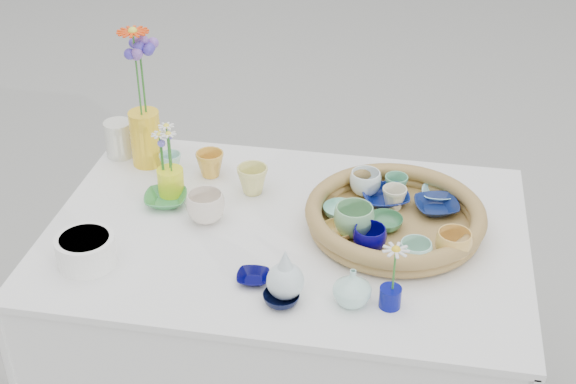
# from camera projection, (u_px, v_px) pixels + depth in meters

# --- Properties ---
(wicker_tray) EXTENTS (0.47, 0.47, 0.08)m
(wicker_tray) POSITION_uv_depth(u_px,v_px,m) (395.00, 218.00, 2.10)
(wicker_tray) COLOR olive
(wicker_tray) RESTS_ON display_table
(tray_ceramic_0) EXTENTS (0.16, 0.16, 0.03)m
(tray_ceramic_0) POSITION_uv_depth(u_px,v_px,m) (385.00, 198.00, 2.19)
(tray_ceramic_0) COLOR navy
(tray_ceramic_0) RESTS_ON wicker_tray
(tray_ceramic_1) EXTENTS (0.15, 0.15, 0.03)m
(tray_ceramic_1) POSITION_uv_depth(u_px,v_px,m) (436.00, 206.00, 2.16)
(tray_ceramic_1) COLOR #0E1C4D
(tray_ceramic_1) RESTS_ON wicker_tray
(tray_ceramic_2) EXTENTS (0.10, 0.10, 0.07)m
(tray_ceramic_2) POSITION_uv_depth(u_px,v_px,m) (454.00, 245.00, 1.97)
(tray_ceramic_2) COLOR #E5AE4F
(tray_ceramic_2) RESTS_ON wicker_tray
(tray_ceramic_3) EXTENTS (0.12, 0.12, 0.03)m
(tray_ceramic_3) POSITION_uv_depth(u_px,v_px,m) (385.00, 223.00, 2.09)
(tray_ceramic_3) COLOR #387448
(tray_ceramic_3) RESTS_ON wicker_tray
(tray_ceramic_4) EXTENTS (0.12, 0.12, 0.08)m
(tray_ceramic_4) POSITION_uv_depth(u_px,v_px,m) (354.00, 221.00, 2.05)
(tray_ceramic_4) COLOR #75B47C
(tray_ceramic_4) RESTS_ON wicker_tray
(tray_ceramic_5) EXTENTS (0.10, 0.10, 0.03)m
(tray_ceramic_5) POSITION_uv_depth(u_px,v_px,m) (340.00, 211.00, 2.14)
(tray_ceramic_5) COLOR #86D3B9
(tray_ceramic_5) RESTS_ON wicker_tray
(tray_ceramic_6) EXTENTS (0.11, 0.11, 0.07)m
(tray_ceramic_6) POSITION_uv_depth(u_px,v_px,m) (365.00, 183.00, 2.22)
(tray_ceramic_6) COLOR white
(tray_ceramic_6) RESTS_ON wicker_tray
(tray_ceramic_7) EXTENTS (0.07, 0.07, 0.06)m
(tray_ceramic_7) POSITION_uv_depth(u_px,v_px,m) (394.00, 198.00, 2.16)
(tray_ceramic_7) COLOR beige
(tray_ceramic_7) RESTS_ON wicker_tray
(tray_ceramic_8) EXTENTS (0.09, 0.09, 0.02)m
(tray_ceramic_8) POSITION_uv_depth(u_px,v_px,m) (438.00, 194.00, 2.22)
(tray_ceramic_8) COLOR #9DE6FA
(tray_ceramic_8) RESTS_ON wicker_tray
(tray_ceramic_9) EXTENTS (0.11, 0.11, 0.07)m
(tray_ceramic_9) POSITION_uv_depth(u_px,v_px,m) (370.00, 239.00, 2.00)
(tray_ceramic_9) COLOR #040055
(tray_ceramic_9) RESTS_ON wicker_tray
(tray_ceramic_10) EXTENTS (0.10, 0.10, 0.03)m
(tray_ceramic_10) POSITION_uv_depth(u_px,v_px,m) (338.00, 232.00, 2.06)
(tray_ceramic_10) COLOR #FFC463
(tray_ceramic_10) RESTS_ON wicker_tray
(tray_ceramic_11) EXTENTS (0.10, 0.10, 0.07)m
(tray_ceramic_11) POSITION_uv_depth(u_px,v_px,m) (415.00, 254.00, 1.95)
(tray_ceramic_11) COLOR #9FDDC8
(tray_ceramic_11) RESTS_ON wicker_tray
(tray_ceramic_12) EXTENTS (0.08, 0.08, 0.06)m
(tray_ceramic_12) POSITION_uv_depth(u_px,v_px,m) (396.00, 186.00, 2.22)
(tray_ceramic_12) COLOR #57A378
(tray_ceramic_12) RESTS_ON wicker_tray
(loose_ceramic_0) EXTENTS (0.11, 0.11, 0.08)m
(loose_ceramic_0) POSITION_uv_depth(u_px,v_px,m) (210.00, 164.00, 2.34)
(loose_ceramic_0) COLOR gold
(loose_ceramic_0) RESTS_ON display_table
(loose_ceramic_1) EXTENTS (0.11, 0.11, 0.08)m
(loose_ceramic_1) POSITION_uv_depth(u_px,v_px,m) (253.00, 180.00, 2.26)
(loose_ceramic_1) COLOR #DCD678
(loose_ceramic_1) RESTS_ON display_table
(loose_ceramic_2) EXTENTS (0.14, 0.14, 0.03)m
(loose_ceramic_2) POSITION_uv_depth(u_px,v_px,m) (166.00, 199.00, 2.22)
(loose_ceramic_2) COLOR #3A944C
(loose_ceramic_2) RESTS_ON display_table
(loose_ceramic_3) EXTENTS (0.13, 0.13, 0.08)m
(loose_ceramic_3) POSITION_uv_depth(u_px,v_px,m) (205.00, 207.00, 2.14)
(loose_ceramic_3) COLOR beige
(loose_ceramic_3) RESTS_ON display_table
(loose_ceramic_4) EXTENTS (0.09, 0.09, 0.02)m
(loose_ceramic_4) POSITION_uv_depth(u_px,v_px,m) (253.00, 278.00, 1.93)
(loose_ceramic_4) COLOR #02023F
(loose_ceramic_4) RESTS_ON display_table
(loose_ceramic_5) EXTENTS (0.08, 0.08, 0.06)m
(loose_ceramic_5) POSITION_uv_depth(u_px,v_px,m) (171.00, 163.00, 2.36)
(loose_ceramic_5) COLOR #9DD5C8
(loose_ceramic_5) RESTS_ON display_table
(loose_ceramic_6) EXTENTS (0.10, 0.10, 0.03)m
(loose_ceramic_6) POSITION_uv_depth(u_px,v_px,m) (281.00, 299.00, 1.86)
(loose_ceramic_6) COLOR black
(loose_ceramic_6) RESTS_ON display_table
(fluted_bowl) EXTENTS (0.17, 0.17, 0.08)m
(fluted_bowl) POSITION_uv_depth(u_px,v_px,m) (86.00, 250.00, 1.98)
(fluted_bowl) COLOR white
(fluted_bowl) RESTS_ON display_table
(bud_vase_paleblue) EXTENTS (0.09, 0.09, 0.14)m
(bud_vase_paleblue) POSITION_uv_depth(u_px,v_px,m) (285.00, 273.00, 1.85)
(bud_vase_paleblue) COLOR silver
(bud_vase_paleblue) RESTS_ON display_table
(bud_vase_seafoam) EXTENTS (0.10, 0.10, 0.09)m
(bud_vase_seafoam) POSITION_uv_depth(u_px,v_px,m) (352.00, 287.00, 1.84)
(bud_vase_seafoam) COLOR silver
(bud_vase_seafoam) RESTS_ON display_table
(bud_vase_cobalt) EXTENTS (0.06, 0.06, 0.05)m
(bud_vase_cobalt) POSITION_uv_depth(u_px,v_px,m) (390.00, 297.00, 1.84)
(bud_vase_cobalt) COLOR #060B72
(bud_vase_cobalt) RESTS_ON display_table
(single_daisy) EXTENTS (0.09, 0.09, 0.13)m
(single_daisy) POSITION_uv_depth(u_px,v_px,m) (394.00, 270.00, 1.80)
(single_daisy) COLOR silver
(single_daisy) RESTS_ON bud_vase_cobalt
(tall_vase_yellow) EXTENTS (0.11, 0.11, 0.17)m
(tall_vase_yellow) POSITION_uv_depth(u_px,v_px,m) (146.00, 138.00, 2.38)
(tall_vase_yellow) COLOR yellow
(tall_vase_yellow) RESTS_ON display_table
(gerbera) EXTENTS (0.13, 0.13, 0.27)m
(gerbera) POSITION_uv_depth(u_px,v_px,m) (137.00, 74.00, 2.25)
(gerbera) COLOR #ED3A09
(gerbera) RESTS_ON tall_vase_yellow
(hydrangea) EXTENTS (0.08, 0.08, 0.28)m
(hydrangea) POSITION_uv_depth(u_px,v_px,m) (143.00, 80.00, 2.28)
(hydrangea) COLOR #4333B3
(hydrangea) RESTS_ON tall_vase_yellow
(white_pitcher) EXTENTS (0.13, 0.10, 0.11)m
(white_pitcher) POSITION_uv_depth(u_px,v_px,m) (119.00, 139.00, 2.43)
(white_pitcher) COLOR silver
(white_pitcher) RESTS_ON display_table
(daisy_cup) EXTENTS (0.08, 0.08, 0.08)m
(daisy_cup) POSITION_uv_depth(u_px,v_px,m) (171.00, 182.00, 2.25)
(daisy_cup) COLOR #F3F51F
(daisy_cup) RESTS_ON display_table
(daisy_posy) EXTENTS (0.09, 0.09, 0.14)m
(daisy_posy) POSITION_uv_depth(u_px,v_px,m) (167.00, 146.00, 2.20)
(daisy_posy) COLOR white
(daisy_posy) RESTS_ON daisy_cup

